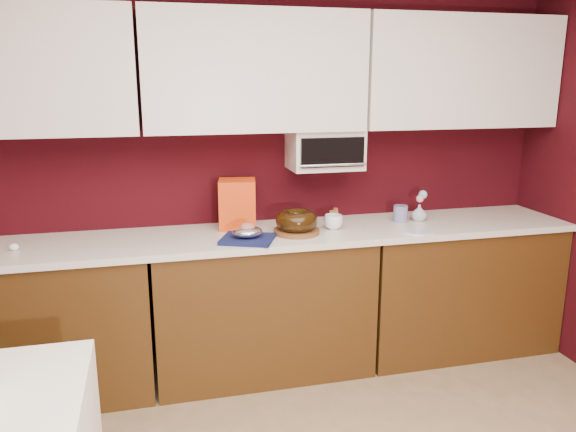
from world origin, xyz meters
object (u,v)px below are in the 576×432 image
at_px(blue_jar, 400,214).
at_px(flower_vase, 419,212).
at_px(bundt_cake, 297,221).
at_px(coffee_mug, 333,220).
at_px(foil_ham_nest, 247,232).
at_px(pandoro_box, 237,204).
at_px(toaster_oven, 325,149).

relative_size(blue_jar, flower_vase, 0.89).
bearing_deg(bundt_cake, flower_vase, 7.31).
bearing_deg(bundt_cake, coffee_mug, 9.83).
xyz_separation_m(bundt_cake, foil_ham_nest, (-0.32, -0.09, -0.02)).
bearing_deg(bundt_cake, blue_jar, 8.67).
height_order(bundt_cake, pandoro_box, pandoro_box).
bearing_deg(bundt_cake, pandoro_box, 144.97).
bearing_deg(toaster_oven, bundt_cake, -136.52).
bearing_deg(coffee_mug, pandoro_box, 162.23).
relative_size(toaster_oven, bundt_cake, 1.77).
distance_m(blue_jar, flower_vase, 0.13).
bearing_deg(flower_vase, coffee_mug, -173.72).
bearing_deg(flower_vase, foil_ham_nest, -170.40).
bearing_deg(pandoro_box, blue_jar, 3.77).
relative_size(toaster_oven, blue_jar, 4.13).
bearing_deg(blue_jar, bundt_cake, -171.33).
distance_m(bundt_cake, blue_jar, 0.74).
bearing_deg(foil_ham_nest, bundt_cake, 15.70).
distance_m(toaster_oven, foil_ham_nest, 0.77).
xyz_separation_m(foil_ham_nest, coffee_mug, (0.56, 0.13, 0.00)).
bearing_deg(foil_ham_nest, coffee_mug, 13.15).
xyz_separation_m(blue_jar, flower_vase, (0.13, -0.00, 0.01)).
distance_m(toaster_oven, pandoro_box, 0.65).
height_order(toaster_oven, flower_vase, toaster_oven).
xyz_separation_m(toaster_oven, blue_jar, (0.49, -0.12, -0.42)).
relative_size(toaster_oven, coffee_mug, 4.06).
relative_size(pandoro_box, coffee_mug, 2.75).
height_order(pandoro_box, blue_jar, pandoro_box).
bearing_deg(flower_vase, bundt_cake, -172.69).
distance_m(foil_ham_nest, coffee_mug, 0.58).
distance_m(bundt_cake, foil_ham_nest, 0.33).
bearing_deg(blue_jar, flower_vase, -0.33).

